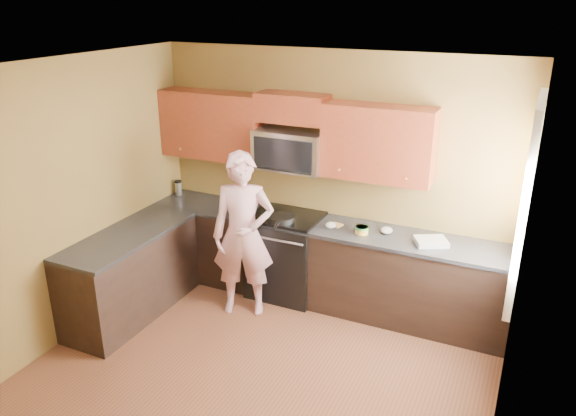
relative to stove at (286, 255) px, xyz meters
The scene contains 25 objects.
floor 1.79m from the stove, 76.57° to the right, with size 4.00×4.00×0.00m, color brown.
ceiling 2.81m from the stove, 76.57° to the right, with size 4.00×4.00×0.00m, color white.
wall_back 1.02m from the stove, 39.09° to the left, with size 4.00×4.00×0.00m, color brown.
wall_front 3.80m from the stove, 83.79° to the right, with size 4.00×4.00×0.00m, color brown.
wall_left 2.48m from the stove, 133.69° to the right, with size 4.00×4.00×0.00m, color brown.
wall_right 3.05m from the stove, 34.91° to the right, with size 4.00×4.00×0.00m, color brown.
cabinet_back_run 0.40m from the stove, ahead, with size 4.00×0.60×0.88m, color black.
cabinet_left_run 1.69m from the stove, 140.41° to the right, with size 0.60×1.60×0.88m, color black.
countertop_back 0.58m from the stove, ahead, with size 4.00×0.62×0.04m, color black.
countertop_left 1.73m from the stove, 140.19° to the right, with size 0.62×1.60×0.04m, color black.
stove is the anchor object (origin of this frame).
microwave 0.98m from the stove, 90.00° to the left, with size 0.76×0.40×0.42m, color silver, non-canonical shape.
upper_cab_left 1.40m from the stove, behind, with size 1.22×0.33×0.75m, color maroon, non-canonical shape.
upper_cab_right 1.36m from the stove, ahead, with size 1.12×0.33×0.75m, color maroon, non-canonical shape.
upper_cab_over_mw 1.63m from the stove, 90.00° to the left, with size 0.76×0.33×0.30m, color maroon.
window 2.70m from the stove, 11.29° to the right, with size 0.06×1.06×1.66m, color white, non-canonical shape.
woman 0.71m from the stove, 114.57° to the right, with size 0.64×0.42×1.76m, color #D96C89.
frying_pan 0.50m from the stove, 80.15° to the right, with size 0.28×0.49×0.06m, color black, non-canonical shape.
butter_tub 0.99m from the stove, ahead, with size 0.14×0.14×0.10m, color gold, non-canonical shape.
toast_slice 0.74m from the stove, ahead, with size 0.11×0.11×0.01m, color #B27F47.
napkin_a 0.72m from the stove, ahead, with size 0.11×0.12×0.06m, color silver.
napkin_b 1.21m from the stove, ahead, with size 0.12×0.13×0.07m, color silver.
dish_towel 1.65m from the stove, ahead, with size 0.30×0.24×0.05m, color silver.
travel_mug 1.57m from the stove, behind, with size 0.08×0.08×0.18m, color silver, non-canonical shape.
glass_a 0.90m from the stove, behind, with size 0.07×0.07×0.12m, color silver.
Camera 1 is at (2.01, -3.46, 3.22)m, focal length 34.90 mm.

